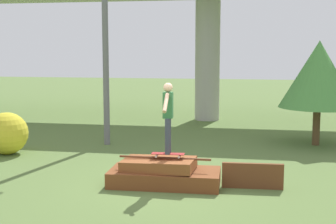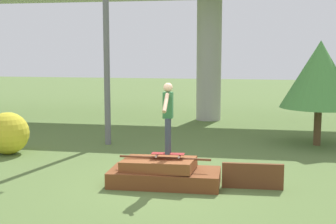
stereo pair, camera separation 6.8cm
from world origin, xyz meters
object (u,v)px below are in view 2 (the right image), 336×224
object	(u,v)px
tree_behind_left	(320,74)
skater	(168,113)
bush_yellow_flowering	(8,133)
skateboard	(168,154)
utility_pole	(106,27)

from	to	relation	value
tree_behind_left	skater	bearing A→B (deg)	-126.30
bush_yellow_flowering	skateboard	bearing A→B (deg)	-23.96
utility_pole	bush_yellow_flowering	world-z (taller)	utility_pole
tree_behind_left	bush_yellow_flowering	world-z (taller)	tree_behind_left
skater	bush_yellow_flowering	world-z (taller)	skater
bush_yellow_flowering	skater	bearing A→B (deg)	-23.96
utility_pole	tree_behind_left	size ratio (longest dim) A/B	2.18
skater	tree_behind_left	xyz separation A→B (m)	(4.02, 5.48, 0.63)
skateboard	tree_behind_left	size ratio (longest dim) A/B	0.22
utility_pole	skateboard	bearing A→B (deg)	-56.80
skateboard	skater	xyz separation A→B (m)	(-0.00, 0.00, 0.96)
skater	bush_yellow_flowering	xyz separation A→B (m)	(-5.38, 2.39, -1.08)
utility_pole	bush_yellow_flowering	distance (m)	4.56
bush_yellow_flowering	utility_pole	bearing A→B (deg)	37.90
utility_pole	tree_behind_left	bearing A→B (deg)	9.25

